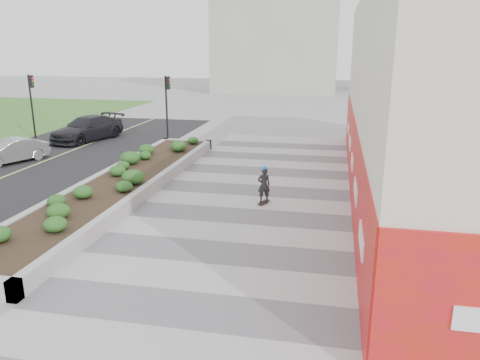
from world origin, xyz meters
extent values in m
plane|color=gray|center=(0.00, 0.00, 0.00)|extent=(160.00, 160.00, 0.00)
cube|color=#A8A8AD|center=(0.00, 3.00, 0.01)|extent=(8.00, 36.00, 0.01)
cube|color=beige|center=(7.00, 9.00, 4.00)|extent=(6.00, 24.00, 8.00)
cube|color=red|center=(4.02, 9.00, 1.50)|extent=(0.12, 24.00, 3.00)
cube|color=#9E9EA0|center=(-5.50, 15.85, 0.28)|extent=(3.00, 0.30, 0.55)
cube|color=#9E9EA0|center=(-6.85, 7.00, 0.28)|extent=(0.30, 18.00, 0.55)
cube|color=#9E9EA0|center=(-4.15, 7.00, 0.28)|extent=(0.30, 18.00, 0.55)
cube|color=#2D2116|center=(-5.50, 7.00, 0.25)|extent=(2.40, 17.40, 0.50)
cylinder|color=black|center=(-7.30, 17.50, 2.10)|extent=(0.12, 0.12, 4.20)
cube|color=black|center=(-7.12, 17.50, 3.75)|extent=(0.18, 0.28, 0.80)
cylinder|color=black|center=(-16.50, 17.00, 2.10)|extent=(0.12, 0.12, 4.20)
cube|color=black|center=(-16.32, 17.00, 3.75)|extent=(0.18, 0.28, 0.80)
cube|color=#ADAAA3|center=(-5.00, 55.00, 10.00)|extent=(16.00, 12.00, 20.00)
cube|color=#ADAAA3|center=(15.00, 60.00, 12.00)|extent=(14.00, 10.00, 24.00)
cylinder|color=#595654|center=(0.50, 3.00, 0.00)|extent=(0.44, 0.44, 0.01)
cube|color=black|center=(0.62, 6.55, 0.07)|extent=(0.44, 0.74, 0.02)
imported|color=black|center=(0.62, 6.55, 0.76)|extent=(0.58, 0.48, 1.37)
sphere|color=#1D80F8|center=(0.62, 6.55, 1.41)|extent=(0.23, 0.23, 0.23)
imported|color=#979B9E|center=(-13.48, 10.53, 0.63)|extent=(2.77, 4.03, 1.26)
imported|color=black|center=(-12.66, 17.05, 0.78)|extent=(3.52, 5.76, 1.56)
camera|label=1|loc=(3.17, -10.62, 5.89)|focal=35.00mm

